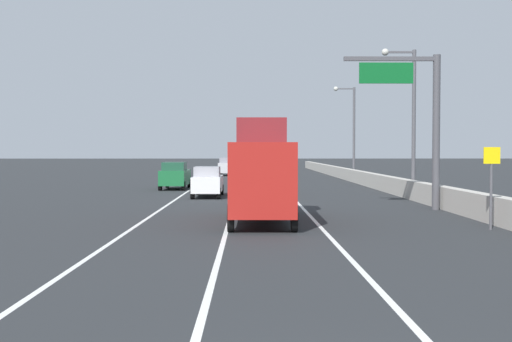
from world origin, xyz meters
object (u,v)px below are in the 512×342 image
(car_white_1, at_px, (208,182))
(car_red_3, at_px, (256,179))
(lamp_post_right_second, at_px, (409,111))
(car_silver_2, at_px, (228,167))
(overhead_sign_gantry, at_px, (421,112))
(box_truck, at_px, (262,173))
(speed_advisory_sign, at_px, (491,181))
(car_green_0, at_px, (175,176))
(lamp_post_right_third, at_px, (351,126))

(car_white_1, xyz_separation_m, car_red_3, (3.02, 2.89, 0.04))
(lamp_post_right_second, relative_size, car_silver_2, 1.96)
(overhead_sign_gantry, height_order, box_truck, overhead_sign_gantry)
(speed_advisory_sign, bearing_deg, car_green_0, 120.19)
(lamp_post_right_third, relative_size, car_white_1, 1.95)
(box_truck, bearing_deg, car_green_0, 105.60)
(car_silver_2, bearing_deg, car_green_0, -96.65)
(lamp_post_right_second, xyz_separation_m, car_white_1, (-12.47, 0.07, -4.37))
(car_red_3, height_order, box_truck, box_truck)
(lamp_post_right_second, height_order, car_silver_2, lamp_post_right_second)
(lamp_post_right_third, distance_m, car_red_3, 22.97)
(overhead_sign_gantry, height_order, car_red_3, overhead_sign_gantry)
(lamp_post_right_third, height_order, box_truck, lamp_post_right_third)
(lamp_post_right_third, height_order, car_green_0, lamp_post_right_third)
(lamp_post_right_second, height_order, car_green_0, lamp_post_right_second)
(lamp_post_right_second, bearing_deg, lamp_post_right_third, 89.67)
(box_truck, bearing_deg, overhead_sign_gantry, 32.12)
(lamp_post_right_second, height_order, lamp_post_right_third, same)
(lamp_post_right_third, relative_size, box_truck, 1.12)
(lamp_post_right_second, xyz_separation_m, car_red_3, (-9.46, 2.96, -4.33))
(speed_advisory_sign, bearing_deg, box_truck, 160.17)
(speed_advisory_sign, distance_m, lamp_post_right_third, 40.05)
(car_white_1, height_order, car_silver_2, car_silver_2)
(lamp_post_right_third, bearing_deg, box_truck, -104.49)
(car_white_1, relative_size, car_red_3, 1.14)
(car_white_1, distance_m, car_silver_2, 33.99)
(speed_advisory_sign, height_order, car_white_1, speed_advisory_sign)
(overhead_sign_gantry, xyz_separation_m, car_silver_2, (-10.79, 42.68, -3.69))
(overhead_sign_gantry, distance_m, lamp_post_right_third, 32.04)
(speed_advisory_sign, xyz_separation_m, lamp_post_right_third, (1.28, 39.87, 3.55))
(lamp_post_right_third, height_order, car_silver_2, lamp_post_right_third)
(speed_advisory_sign, bearing_deg, lamp_post_right_second, 86.03)
(speed_advisory_sign, height_order, car_red_3, speed_advisory_sign)
(overhead_sign_gantry, distance_m, lamp_post_right_second, 8.78)
(speed_advisory_sign, height_order, car_silver_2, speed_advisory_sign)
(speed_advisory_sign, distance_m, car_white_1, 20.09)
(lamp_post_right_second, relative_size, car_green_0, 2.09)
(car_green_0, bearing_deg, lamp_post_right_third, 44.64)
(lamp_post_right_second, xyz_separation_m, lamp_post_right_third, (0.14, 23.37, 0.00))
(car_white_1, xyz_separation_m, box_truck, (3.08, -13.59, 1.00))
(car_green_0, distance_m, car_silver_2, 26.21)
(overhead_sign_gantry, relative_size, car_silver_2, 1.61)
(box_truck, bearing_deg, car_white_1, 102.75)
(overhead_sign_gantry, height_order, lamp_post_right_second, lamp_post_right_second)
(lamp_post_right_second, height_order, car_white_1, lamp_post_right_second)
(car_silver_2, bearing_deg, car_red_3, -84.64)
(overhead_sign_gantry, height_order, speed_advisory_sign, overhead_sign_gantry)
(car_green_0, bearing_deg, car_white_1, -69.72)
(overhead_sign_gantry, height_order, car_green_0, overhead_sign_gantry)
(car_white_1, bearing_deg, car_red_3, 43.76)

